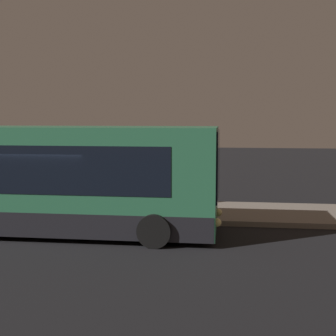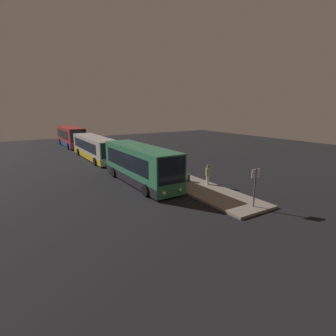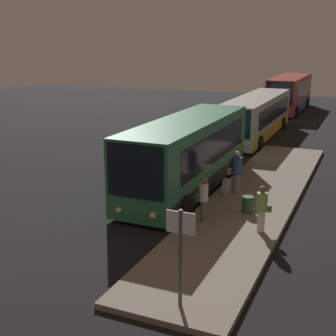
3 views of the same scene
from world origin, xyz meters
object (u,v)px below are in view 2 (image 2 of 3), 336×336
suitcase (163,175)px  sign_post (255,182)px  bus_lead (140,165)px  passenger_waiting (208,174)px  bus_third (71,137)px  passenger_boarding (185,177)px  trash_bin (188,178)px  passenger_with_bags (163,167)px  bus_second (94,148)px

suitcase → sign_post: size_ratio=0.35×
bus_lead → passenger_waiting: bearing=46.9°
bus_lead → passenger_waiting: (4.02, 4.30, -0.54)m
bus_third → passenger_waiting: bearing=8.0°
sign_post → passenger_boarding: bearing=-166.0°
sign_post → trash_bin: size_ratio=3.94×
passenger_with_bags → sign_post: 9.47m
sign_post → suitcase: bearing=-170.3°
suitcase → trash_bin: suitcase is taller
bus_lead → bus_third: 26.58m
bus_second → suitcase: bus_second is taller
bus_lead → bus_third: size_ratio=0.98×
bus_lead → sign_post: (9.51, 3.51, 0.23)m
bus_lead → sign_post: bearing=20.2°
bus_third → bus_second: bearing=-0.0°
bus_second → suitcase: (13.77, 1.99, -0.88)m
passenger_with_bags → trash_bin: size_ratio=2.83×
passenger_waiting → bus_second: bearing=135.9°
sign_post → bus_lead: bearing=-159.8°
bus_third → suitcase: bus_third is taller
bus_lead → passenger_waiting: 5.91m
passenger_waiting → trash_bin: passenger_waiting is taller
bus_second → trash_bin: 15.99m
bus_third → sign_post: 36.26m
bus_second → passenger_boarding: bearing=7.0°
bus_second → passenger_waiting: bearing=14.0°
bus_third → passenger_with_bags: size_ratio=5.78×
passenger_waiting → suitcase: 4.18m
suitcase → trash_bin: bearing=38.0°
bus_lead → passenger_waiting: size_ratio=6.27×
passenger_boarding → sign_post: (5.65, 1.41, 0.74)m
bus_second → suitcase: bearing=8.2°
bus_second → bus_third: bus_third is taller
passenger_with_bags → bus_lead: bearing=98.4°
passenger_boarding → suitcase: bearing=37.7°
bus_lead → passenger_with_bags: size_ratio=5.66×
passenger_with_bags → suitcase: size_ratio=2.04×
passenger_boarding → suitcase: 3.33m
passenger_with_bags → sign_post: sign_post is taller
suitcase → passenger_boarding: bearing=2.0°
passenger_waiting → suitcase: bearing=155.8°
bus_second → passenger_with_bags: (13.32, 2.31, -0.23)m
passenger_with_bags → trash_bin: (2.27, 1.10, -0.66)m
suitcase → bus_lead: bearing=-106.4°
trash_bin → bus_second: bearing=-167.7°
sign_post → bus_third: bearing=-174.5°
bus_lead → trash_bin: bearing=54.8°
passenger_with_bags → trash_bin: bearing=-142.3°
suitcase → sign_post: sign_post is taller
suitcase → sign_post: bearing=9.7°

